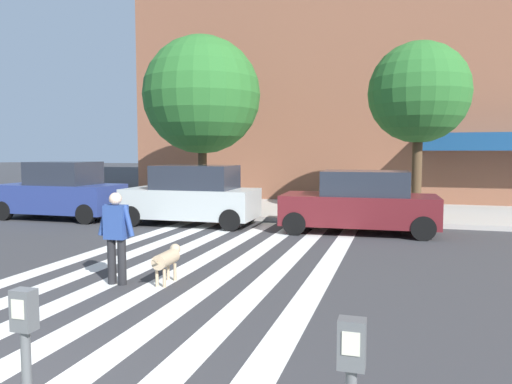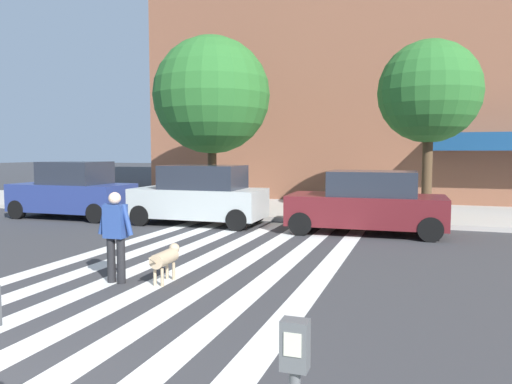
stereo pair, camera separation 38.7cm
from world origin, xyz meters
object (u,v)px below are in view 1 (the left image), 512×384
object	(u,v)px
parked_car_behind_first	(192,196)
street_tree_middle	(419,93)
parking_meter_second_along	(26,365)
parked_car_third_in_line	(360,203)
dog_on_leash	(167,259)
parked_car_near_curb	(61,192)
pedestrian_dog_walker	(116,233)
street_tree_nearest	(202,95)

from	to	relation	value
parked_car_behind_first	street_tree_middle	bearing A→B (deg)	20.99
parking_meter_second_along	parked_car_third_in_line	distance (m)	11.98
street_tree_middle	dog_on_leash	world-z (taller)	street_tree_middle
parked_car_near_curb	parking_meter_second_along	bearing A→B (deg)	-52.47
parked_car_behind_first	parked_car_third_in_line	world-z (taller)	parked_car_behind_first
parked_car_behind_first	street_tree_middle	distance (m)	8.14
parking_meter_second_along	dog_on_leash	world-z (taller)	parking_meter_second_along
parked_car_behind_first	dog_on_leash	size ratio (longest dim) A/B	4.04
parked_car_near_curb	dog_on_leash	bearing A→B (deg)	-41.56
dog_on_leash	parked_car_near_curb	bearing A→B (deg)	138.44
parked_car_third_in_line	pedestrian_dog_walker	bearing A→B (deg)	-118.23
parked_car_third_in_line	dog_on_leash	bearing A→B (deg)	-113.69
parking_meter_second_along	pedestrian_dog_walker	world-z (taller)	pedestrian_dog_walker
street_tree_middle	parking_meter_second_along	bearing A→B (deg)	-100.69
street_tree_middle	dog_on_leash	size ratio (longest dim) A/B	5.49
parked_car_near_curb	dog_on_leash	xyz separation A→B (m)	(7.41, -6.57, -0.50)
parked_car_near_curb	pedestrian_dog_walker	size ratio (longest dim) A/B	2.59
parked_car_near_curb	parked_car_third_in_line	distance (m)	10.30
pedestrian_dog_walker	dog_on_leash	distance (m)	1.01
street_tree_nearest	parked_car_behind_first	bearing A→B (deg)	-73.84
parked_car_behind_first	street_tree_nearest	distance (m)	4.59
parking_meter_second_along	street_tree_middle	size ratio (longest dim) A/B	0.23
street_tree_nearest	dog_on_leash	world-z (taller)	street_tree_nearest
street_tree_nearest	pedestrian_dog_walker	bearing A→B (deg)	-75.97
parked_car_third_in_line	pedestrian_dog_walker	world-z (taller)	parked_car_third_in_line
parked_car_behind_first	pedestrian_dog_walker	distance (m)	7.08
parked_car_near_curb	dog_on_leash	size ratio (longest dim) A/B	4.02
parked_car_third_in_line	street_tree_middle	xyz separation A→B (m)	(1.62, 2.66, 3.39)
street_tree_nearest	street_tree_middle	world-z (taller)	street_tree_nearest
parking_meter_second_along	parked_car_behind_first	xyz separation A→B (m)	(-4.18, 11.93, -0.09)
parking_meter_second_along	parked_car_behind_first	world-z (taller)	parked_car_behind_first
pedestrian_dog_walker	street_tree_nearest	bearing A→B (deg)	104.03
street_tree_middle	pedestrian_dog_walker	distance (m)	11.44
parked_car_third_in_line	street_tree_nearest	size ratio (longest dim) A/B	0.69
pedestrian_dog_walker	dog_on_leash	world-z (taller)	pedestrian_dog_walker
parked_car_third_in_line	pedestrian_dog_walker	distance (m)	7.83
parked_car_near_curb	pedestrian_dog_walker	world-z (taller)	parked_car_near_curb
parking_meter_second_along	parked_car_third_in_line	xyz separation A→B (m)	(1.13, 11.93, -0.15)
dog_on_leash	pedestrian_dog_walker	bearing A→B (deg)	-158.29
parking_meter_second_along	pedestrian_dog_walker	xyz separation A→B (m)	(-2.57, 5.03, -0.10)
parked_car_behind_first	parked_car_third_in_line	size ratio (longest dim) A/B	0.95
parked_car_behind_first	dog_on_leash	distance (m)	7.02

